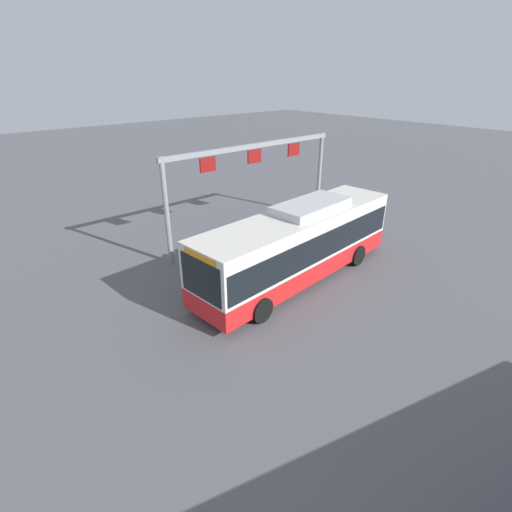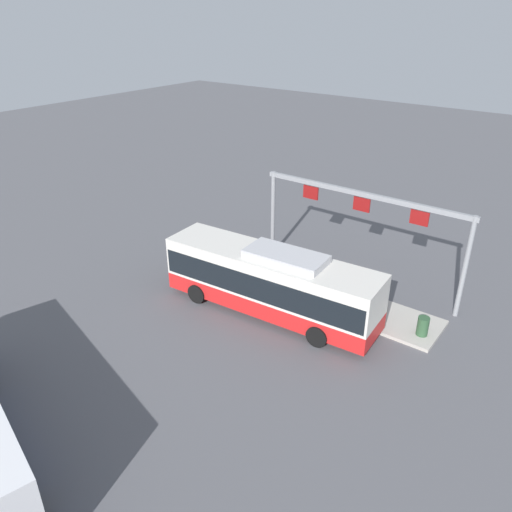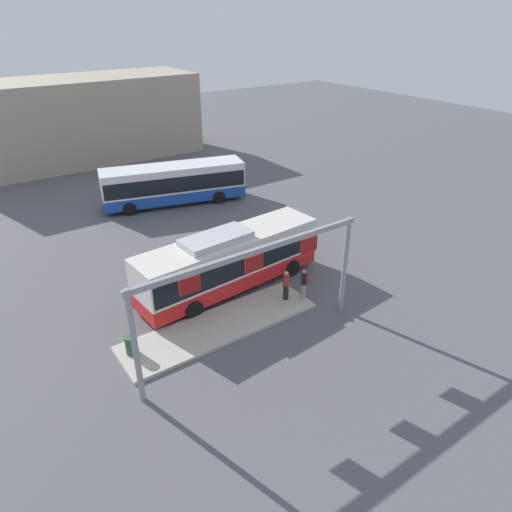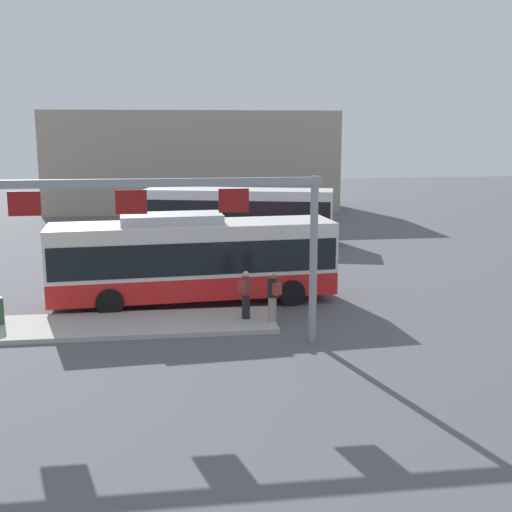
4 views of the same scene
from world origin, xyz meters
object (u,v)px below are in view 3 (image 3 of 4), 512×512
bus_background_left (174,182)px  person_boarding (286,285)px  person_waiting_near (305,283)px  bus_main (229,259)px  trash_bin (131,345)px

bus_background_left → person_boarding: 16.24m
person_boarding → person_waiting_near: 0.99m
bus_main → trash_bin: bus_main is taller
bus_main → person_boarding: (1.65, -2.92, -0.76)m
bus_main → person_waiting_near: bus_main is taller
bus_background_left → person_waiting_near: 16.63m
person_boarding → person_waiting_near: (0.88, -0.44, 0.00)m
bus_main → trash_bin: bearing=-164.4°
bus_main → trash_bin: size_ratio=12.10×
bus_background_left → trash_bin: (-9.86, -15.64, -1.17)m
person_waiting_near → trash_bin: size_ratio=1.86×
bus_background_left → trash_bin: bus_background_left is taller
bus_main → person_boarding: bearing=-64.6°
bus_background_left → trash_bin: size_ratio=12.50×
bus_background_left → person_waiting_near: bus_background_left is taller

